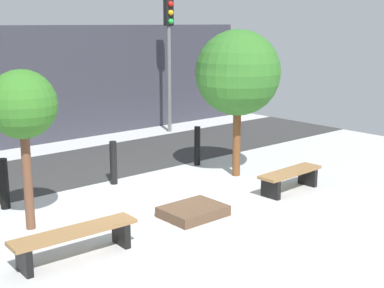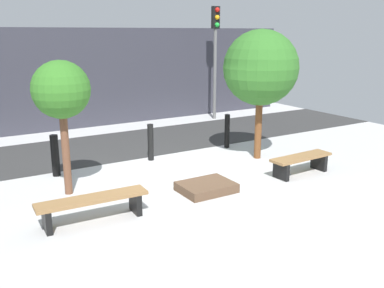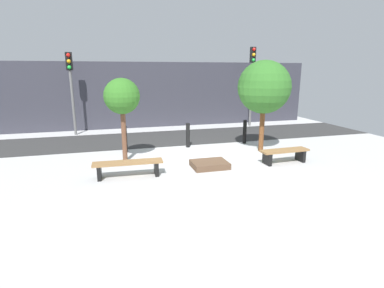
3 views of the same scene
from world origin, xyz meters
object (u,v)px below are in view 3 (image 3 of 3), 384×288
(tree_behind_left_bench, at_px, (122,97))
(bollard_far_left, at_px, (125,139))
(traffic_light_mid_west, at_px, (252,73))
(bollard_center, at_px, (245,132))
(bench_left, at_px, (128,166))
(bollard_left, at_px, (188,135))
(traffic_light_west, at_px, (71,79))
(planter_bed, at_px, (210,164))
(tree_behind_right_bench, at_px, (264,87))
(bench_right, at_px, (284,153))

(tree_behind_left_bench, distance_m, bollard_far_left, 2.05)
(bollard_far_left, height_order, traffic_light_mid_west, traffic_light_mid_west)
(bollard_center, bearing_deg, bench_left, -149.93)
(bollard_left, distance_m, traffic_light_west, 6.14)
(bollard_far_left, xyz_separation_m, bollard_left, (2.41, 0.00, -0.01))
(bench_left, height_order, bollard_center, bollard_center)
(tree_behind_left_bench, relative_size, traffic_light_mid_west, 0.66)
(traffic_light_west, bearing_deg, tree_behind_left_bench, -68.11)
(planter_bed, distance_m, bollard_center, 3.58)
(bollard_left, bearing_deg, tree_behind_right_bench, -27.09)
(bollard_far_left, bearing_deg, bench_right, -30.07)
(tree_behind_right_bench, xyz_separation_m, traffic_light_mid_west, (1.98, 4.93, 0.48))
(planter_bed, xyz_separation_m, tree_behind_right_bench, (2.48, 1.36, 2.24))
(tree_behind_right_bench, xyz_separation_m, bollard_center, (-0.07, 1.27, -1.85))
(bench_right, bearing_deg, tree_behind_left_bench, 160.25)
(bollard_left, relative_size, traffic_light_west, 0.26)
(bench_right, xyz_separation_m, tree_behind_left_bench, (-4.95, 1.56, 1.78))
(bench_right, height_order, planter_bed, bench_right)
(tree_behind_right_bench, relative_size, traffic_light_mid_west, 0.80)
(tree_behind_left_bench, relative_size, tree_behind_right_bench, 0.82)
(planter_bed, relative_size, bollard_center, 1.14)
(bench_left, bearing_deg, planter_bed, 6.88)
(bollard_far_left, distance_m, traffic_light_west, 4.69)
(bench_left, height_order, planter_bed, bench_left)
(traffic_light_west, bearing_deg, tree_behind_right_bench, -35.43)
(bollard_center, bearing_deg, bench_right, -88.57)
(bench_left, bearing_deg, bench_right, 2.27)
(planter_bed, distance_m, traffic_light_mid_west, 8.18)
(tree_behind_left_bench, distance_m, traffic_light_mid_west, 8.54)
(tree_behind_left_bench, relative_size, bollard_left, 2.85)
(bollard_far_left, distance_m, bollard_center, 4.81)
(tree_behind_right_bench, relative_size, bollard_far_left, 3.42)
(bench_left, bearing_deg, traffic_light_west, 109.24)
(traffic_light_west, relative_size, traffic_light_mid_west, 0.90)
(bollard_left, bearing_deg, traffic_light_mid_west, 39.44)
(bollard_far_left, bearing_deg, tree_behind_left_bench, -93.20)
(bollard_far_left, xyz_separation_m, bollard_center, (4.81, 0.00, -0.00))
(bollard_left, bearing_deg, bench_left, -131.22)
(traffic_light_west, bearing_deg, planter_bed, -54.69)
(bollard_center, bearing_deg, tree_behind_right_bench, -86.80)
(tree_behind_right_bench, bearing_deg, traffic_light_mid_west, 68.12)
(tree_behind_right_bench, relative_size, bollard_center, 3.42)
(bench_left, xyz_separation_m, bollard_left, (2.48, 2.83, 0.14))
(bench_right, distance_m, traffic_light_west, 9.76)
(bollard_center, bearing_deg, planter_bed, -132.49)
(bench_right, bearing_deg, tree_behind_right_bench, 87.73)
(tree_behind_right_bench, bearing_deg, planter_bed, -151.23)
(bollard_left, bearing_deg, traffic_light_west, 140.56)
(bollard_left, height_order, traffic_light_mid_west, traffic_light_mid_west)
(bench_right, bearing_deg, traffic_light_mid_west, 70.76)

